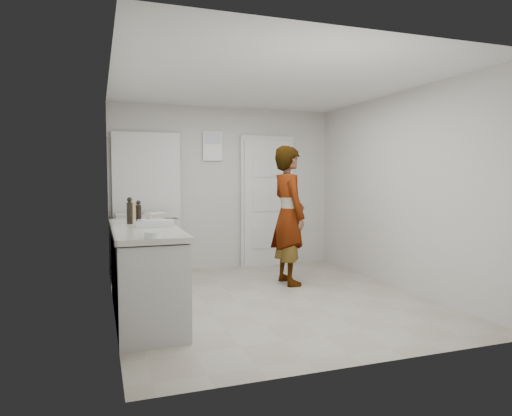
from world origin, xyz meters
name	(u,v)px	position (x,y,z in m)	size (l,w,h in m)	color
ground	(270,299)	(0.00, 0.00, 0.00)	(4.00, 4.00, 0.00)	#9C9583
room_shell	(215,203)	(-0.17, 1.95, 1.02)	(4.00, 4.00, 4.00)	beige
main_counter	(145,275)	(-1.45, -0.20, 0.43)	(0.64, 1.96, 0.93)	#AFAEAA
side_counter	(147,248)	(-1.25, 1.55, 0.43)	(0.84, 0.61, 0.93)	#AFAEAA
person	(289,215)	(0.51, 0.64, 0.92)	(0.67, 0.44, 1.83)	silver
cake_mix_box	(134,211)	(-1.48, 0.63, 1.02)	(0.12, 0.06, 0.20)	olive
spice_jar	(149,220)	(-1.36, 0.12, 0.96)	(0.05, 0.05, 0.08)	tan
oil_cruet_a	(139,212)	(-1.46, 0.30, 1.04)	(0.06, 0.06, 0.24)	black
oil_cruet_b	(130,211)	(-1.57, 0.11, 1.06)	(0.06, 0.06, 0.29)	black
baking_dish	(155,223)	(-1.34, -0.21, 0.95)	(0.40, 0.30, 0.07)	silver
egg_bowl	(152,235)	(-1.47, -1.10, 0.95)	(0.14, 0.14, 0.05)	silver
papers	(150,213)	(-1.20, 1.54, 0.93)	(0.26, 0.33, 0.01)	white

